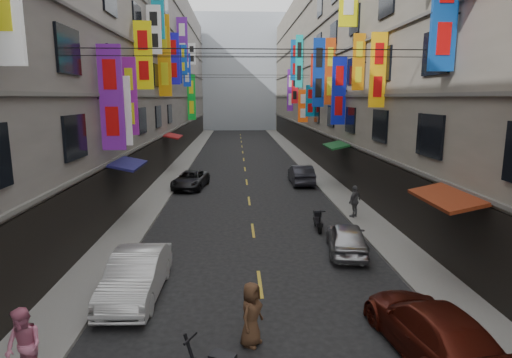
{
  "coord_description": "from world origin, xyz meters",
  "views": [
    {
      "loc": [
        -0.78,
        4.29,
        6.29
      ],
      "look_at": [
        -0.34,
        13.66,
        4.5
      ],
      "focal_mm": 30.0,
      "sensor_mm": 36.0,
      "label": 1
    }
  ],
  "objects": [
    {
      "name": "car_left_mid",
      "position": [
        -4.0,
        17.25,
        0.73
      ],
      "size": [
        1.63,
        4.46,
        1.46
      ],
      "primitive_type": "imported",
      "rotation": [
        0.0,
        0.0,
        -0.02
      ],
      "color": "silver",
      "rests_on": "ground"
    },
    {
      "name": "car_right_mid",
      "position": [
        3.72,
        20.82,
        0.64
      ],
      "size": [
        2.07,
        3.96,
        1.29
      ],
      "primitive_type": "imported",
      "rotation": [
        0.0,
        0.0,
        2.99
      ],
      "color": "#A9A8AD",
      "rests_on": "ground"
    },
    {
      "name": "sidewalk_left",
      "position": [
        -6.0,
        42.0,
        0.06
      ],
      "size": [
        2.0,
        90.0,
        0.12
      ],
      "primitive_type": "cube",
      "color": "slate",
      "rests_on": "ground"
    },
    {
      "name": "overhead_cables",
      "position": [
        0.0,
        30.0,
        8.8
      ],
      "size": [
        14.0,
        38.04,
        1.24
      ],
      "color": "black",
      "rests_on": "ground"
    },
    {
      "name": "building_row_left",
      "position": [
        -11.99,
        42.0,
        9.49
      ],
      "size": [
        10.14,
        90.0,
        19.0
      ],
      "color": "gray",
      "rests_on": "ground"
    },
    {
      "name": "scooter_far_right",
      "position": [
        3.15,
        24.05,
        0.44
      ],
      "size": [
        0.5,
        1.8,
        1.14
      ],
      "rotation": [
        0.0,
        0.0,
        3.1
      ],
      "color": "black",
      "rests_on": "ground"
    },
    {
      "name": "sidewalk_right",
      "position": [
        6.0,
        42.0,
        0.06
      ],
      "size": [
        2.0,
        90.0,
        0.12
      ],
      "primitive_type": "cube",
      "color": "slate",
      "rests_on": "ground"
    },
    {
      "name": "haze_block",
      "position": [
        0.0,
        92.0,
        11.0
      ],
      "size": [
        18.0,
        8.0,
        22.0
      ],
      "primitive_type": "cube",
      "color": "#A6AEB9",
      "rests_on": "ground"
    },
    {
      "name": "street_awnings",
      "position": [
        -1.26,
        26.0,
        3.0
      ],
      "size": [
        13.99,
        35.2,
        0.41
      ],
      "color": "#144B28",
      "rests_on": "ground"
    },
    {
      "name": "car_right_far",
      "position": [
        4.0,
        35.1,
        0.71
      ],
      "size": [
        1.52,
        4.31,
        1.42
      ],
      "primitive_type": "imported",
      "rotation": [
        0.0,
        0.0,
        3.14
      ],
      "color": "#282830",
      "rests_on": "ground"
    },
    {
      "name": "building_row_right",
      "position": [
        11.99,
        42.0,
        9.49
      ],
      "size": [
        10.14,
        90.0,
        19.0
      ],
      "color": "gray",
      "rests_on": "ground"
    },
    {
      "name": "pedestrian_crossing",
      "position": [
        -0.43,
        14.37,
        0.85
      ],
      "size": [
        0.91,
        1.0,
        1.69
      ],
      "primitive_type": "imported",
      "rotation": [
        0.0,
        0.0,
        1.03
      ],
      "color": "#4D311F",
      "rests_on": "ground"
    },
    {
      "name": "car_right_near",
      "position": [
        4.0,
        13.75,
        0.68
      ],
      "size": [
        2.47,
        4.88,
        1.36
      ],
      "primitive_type": "imported",
      "rotation": [
        0.0,
        0.0,
        3.27
      ],
      "color": "#50160D",
      "rests_on": "ground"
    },
    {
      "name": "pedestrian_lfar",
      "position": [
        -5.4,
        12.89,
        1.0
      ],
      "size": [
        1.03,
        0.94,
        1.75
      ],
      "primitive_type": "imported",
      "rotation": [
        0.0,
        0.0,
        -0.53
      ],
      "color": "pink",
      "rests_on": "sidewalk_left"
    },
    {
      "name": "shop_signage",
      "position": [
        -0.16,
        35.42,
        9.21
      ],
      "size": [
        14.0,
        55.0,
        12.25
      ],
      "color": "#0F21B1",
      "rests_on": "ground"
    },
    {
      "name": "car_left_far",
      "position": [
        -4.0,
        33.96,
        0.61
      ],
      "size": [
        2.62,
        4.6,
        1.21
      ],
      "primitive_type": "imported",
      "rotation": [
        0.0,
        0.0,
        -0.14
      ],
      "color": "black",
      "rests_on": "ground"
    },
    {
      "name": "pedestrian_rfar",
      "position": [
        5.4,
        25.74,
        0.96
      ],
      "size": [
        1.11,
        1.08,
        1.69
      ],
      "primitive_type": "imported",
      "rotation": [
        0.0,
        0.0,
        3.88
      ],
      "color": "#565658",
      "rests_on": "sidewalk_right"
    },
    {
      "name": "lane_markings",
      "position": [
        0.0,
        39.0,
        0.0
      ],
      "size": [
        0.12,
        80.2,
        0.01
      ],
      "color": "gold",
      "rests_on": "ground"
    }
  ]
}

